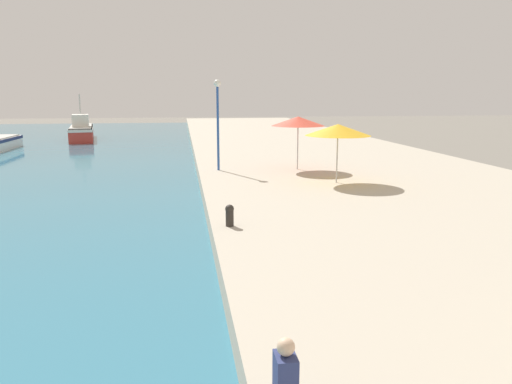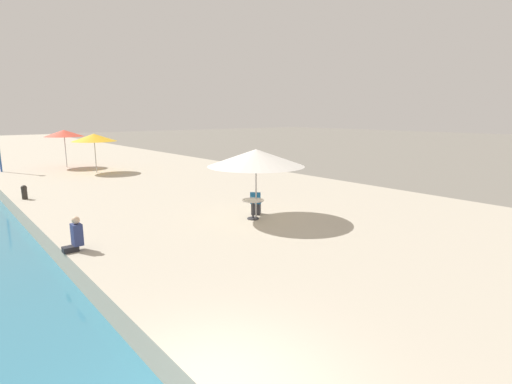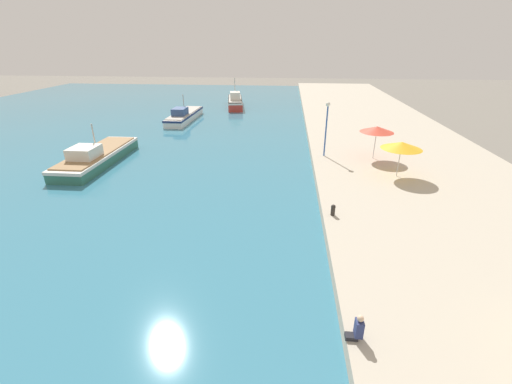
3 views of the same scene
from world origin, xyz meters
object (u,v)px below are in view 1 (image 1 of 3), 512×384
at_px(cafe_umbrella_white, 338,130).
at_px(lamppost, 218,109).
at_px(person_at_quay, 282,381).
at_px(fishing_boat_far, 82,131).
at_px(mooring_bollard, 230,215).
at_px(cafe_umbrella_striped, 298,121).

relative_size(cafe_umbrella_white, lamppost, 0.63).
bearing_deg(person_at_quay, cafe_umbrella_white, 70.26).
distance_m(fishing_boat_far, cafe_umbrella_white, 34.68).
height_order(cafe_umbrella_white, mooring_bollard, cafe_umbrella_white).
relative_size(fishing_boat_far, cafe_umbrella_striped, 3.42).
height_order(cafe_umbrella_white, cafe_umbrella_striped, cafe_umbrella_striped).
relative_size(fishing_boat_far, mooring_bollard, 14.32).
bearing_deg(cafe_umbrella_white, cafe_umbrella_striped, 101.46).
relative_size(cafe_umbrella_white, cafe_umbrella_striped, 1.05).
bearing_deg(cafe_umbrella_striped, cafe_umbrella_white, -78.54).
bearing_deg(person_at_quay, lamppost, 88.00).
xyz_separation_m(person_at_quay, lamppost, (0.70, 20.03, 2.65)).
bearing_deg(cafe_umbrella_white, mooring_bollard, -128.89).
height_order(person_at_quay, mooring_bollard, person_at_quay).
xyz_separation_m(fishing_boat_far, cafe_umbrella_striped, (15.70, -26.34, 2.25)).
xyz_separation_m(mooring_bollard, lamppost, (0.49, 11.09, 2.74)).
xyz_separation_m(cafe_umbrella_white, lamppost, (-4.91, 4.40, 0.77)).
distance_m(fishing_boat_far, lamppost, 28.63).
relative_size(fishing_boat_far, lamppost, 2.05).
xyz_separation_m(cafe_umbrella_striped, person_at_quay, (-4.78, -19.70, -2.04)).
distance_m(cafe_umbrella_white, cafe_umbrella_striped, 4.16).
height_order(fishing_boat_far, person_at_quay, fishing_boat_far).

